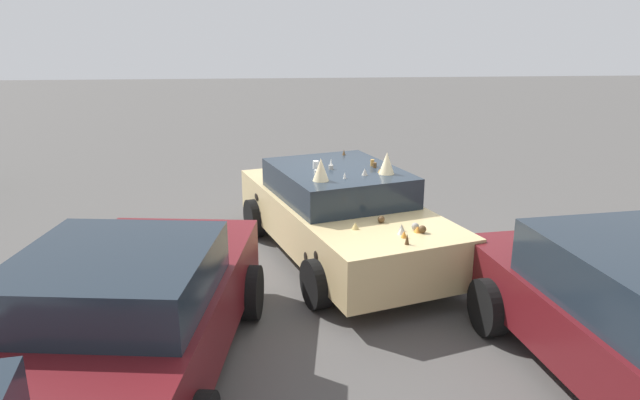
# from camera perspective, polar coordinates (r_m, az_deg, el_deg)

# --- Properties ---
(ground_plane) EXTENTS (60.00, 60.00, 0.00)m
(ground_plane) POSITION_cam_1_polar(r_m,az_deg,el_deg) (8.78, 1.96, -5.58)
(ground_plane) COLOR #514F4C
(art_car_decorated) EXTENTS (4.71, 3.02, 1.65)m
(art_car_decorated) POSITION_cam_1_polar(r_m,az_deg,el_deg) (8.55, 1.95, -1.23)
(art_car_decorated) COLOR #D8BC7F
(art_car_decorated) RESTS_ON ground
(parked_sedan_near_right) EXTENTS (4.17, 2.46, 1.44)m
(parked_sedan_near_right) POSITION_cam_1_polar(r_m,az_deg,el_deg) (5.92, -17.98, -10.37)
(parked_sedan_near_right) COLOR #5B1419
(parked_sedan_near_right) RESTS_ON ground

